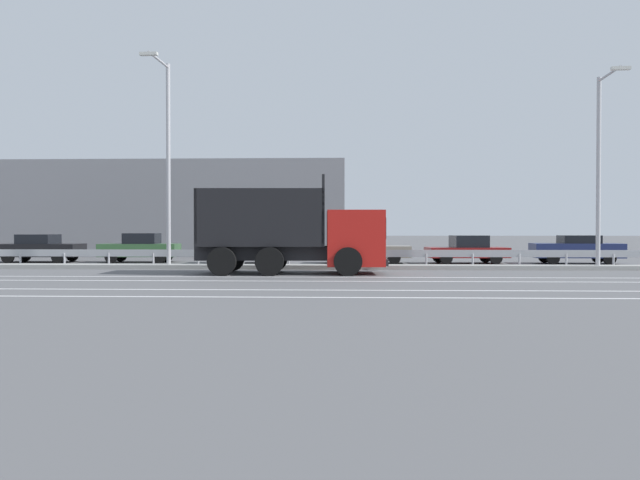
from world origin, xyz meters
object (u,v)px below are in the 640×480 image
parked_car_3 (140,248)px  parked_car_7 (577,249)px  parked_car_6 (467,249)px  street_lamp_1 (167,154)px  parked_car_5 (366,249)px  parked_car_2 (40,248)px  dump_truck (313,240)px  street_lamp_2 (600,161)px  parked_car_4 (246,249)px  median_road_sign (218,240)px

parked_car_3 → parked_car_7: 21.97m
parked_car_6 → street_lamp_1: bearing=105.4°
parked_car_3 → parked_car_5: parked_car_3 is taller
parked_car_2 → parked_car_6: parked_car_2 is taller
dump_truck → street_lamp_1: bearing=-114.7°
dump_truck → street_lamp_2: (11.75, 2.46, 3.23)m
parked_car_4 → parked_car_5: size_ratio=0.90×
median_road_sign → street_lamp_1: 4.28m
dump_truck → parked_car_7: size_ratio=1.67×
parked_car_2 → parked_car_6: bearing=86.9°
street_lamp_2 → parked_car_4: size_ratio=1.99×
dump_truck → street_lamp_2: 12.43m
parked_car_5 → parked_car_2: bearing=-89.3°
parked_car_3 → parked_car_4: size_ratio=1.00×
median_road_sign → parked_car_2: 11.44m
median_road_sign → dump_truck: bearing=-33.4°
dump_truck → median_road_sign: dump_truck is taller
parked_car_6 → parked_car_7: parked_car_7 is taller
street_lamp_2 → parked_car_6: size_ratio=1.99×
parked_car_4 → parked_car_5: 5.98m
median_road_sign → parked_car_5: median_road_sign is taller
street_lamp_2 → parked_car_2: 27.05m
dump_truck → parked_car_3: bearing=-132.6°
parked_car_7 → parked_car_3: bearing=91.9°
street_lamp_1 → parked_car_4: bearing=60.0°
median_road_sign → parked_car_4: (0.51, 4.49, -0.51)m
dump_truck → parked_car_4: bearing=-155.0°
parked_car_5 → dump_truck: bearing=-14.8°
street_lamp_1 → parked_car_6: 15.11m
street_lamp_2 → parked_car_2: bearing=168.4°
dump_truck → median_road_sign: 5.07m
parked_car_4 → parked_car_6: bearing=91.7°
street_lamp_2 → parked_car_3: (-21.07, 5.51, -3.77)m
median_road_sign → parked_car_4: size_ratio=0.58×
median_road_sign → parked_car_6: size_ratio=0.58×
street_lamp_1 → dump_truck: bearing=-22.6°
street_lamp_2 → parked_car_2: size_ratio=1.94×
dump_truck → street_lamp_1: size_ratio=0.82×
median_road_sign → street_lamp_2: bearing=-1.2°
parked_car_7 → parked_car_4: bearing=93.8°
street_lamp_1 → parked_car_7: (19.04, 4.80, -4.19)m
parked_car_3 → parked_car_2: bearing=88.7°
median_road_sign → parked_car_3: 7.27m
parked_car_2 → parked_car_5: bearing=86.5°
median_road_sign → street_lamp_1: bearing=-176.4°
parked_car_6 → parked_car_5: bearing=86.4°
dump_truck → parked_car_6: dump_truck is taller
parked_car_4 → parked_car_6: (11.02, 0.20, -0.03)m
dump_truck → parked_car_3: 12.27m
parked_car_7 → street_lamp_2: bearing=173.1°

